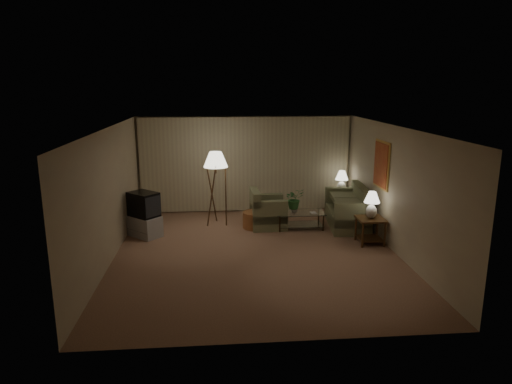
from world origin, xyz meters
The scene contains 16 objects.
ground centered at (0.00, 0.00, 0.00)m, with size 7.00×7.00×0.00m, color tan.
room_shell centered at (0.02, 1.51, 1.75)m, with size 6.04×7.02×2.72m.
sofa centered at (2.50, 1.74, 0.41)m, with size 2.02×1.30×0.81m.
armchair centered at (0.47, 1.83, 0.38)m, with size 0.96×0.91×0.76m.
side_table_near centered at (2.65, 0.39, 0.42)m, with size 0.61×0.61×0.60m.
side_table_far centered at (2.65, 2.90, 0.40)m, with size 0.51×0.43×0.60m.
table_lamp_near centered at (2.65, 0.39, 0.96)m, with size 0.36×0.36×0.62m.
table_lamp_far centered at (2.65, 2.90, 0.97)m, with size 0.36×0.36×0.62m.
coffee_table centered at (1.25, 1.64, 0.28)m, with size 1.23×0.67×0.41m.
tv_cabinet centered at (-2.55, 1.37, 0.25)m, with size 0.89×0.88×0.50m, color #A5A5A8.
crt_tv centered at (-2.55, 1.37, 0.79)m, with size 0.82×0.81×0.58m, color black.
floor_lamp centered at (-0.83, 2.17, 0.99)m, with size 0.62×0.62×1.90m.
ottoman centered at (0.14, 1.79, 0.21)m, with size 0.62×0.62×0.42m, color #A66338.
vase centered at (1.10, 1.64, 0.49)m, with size 0.15×0.15×0.16m, color silver.
flowers centered at (1.10, 1.64, 0.83)m, with size 0.47×0.40×0.52m, color #347535.
book centered at (1.50, 1.54, 0.42)m, with size 0.15×0.20×0.02m, color olive.
Camera 1 is at (-0.81, -9.24, 3.56)m, focal length 32.00 mm.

